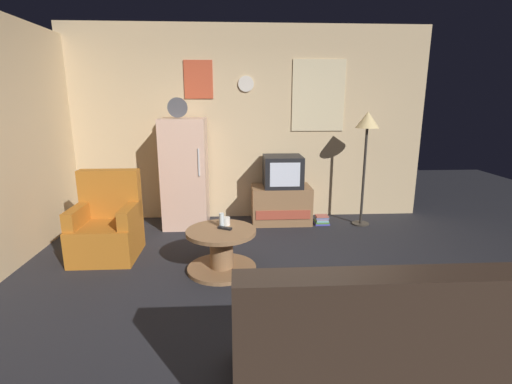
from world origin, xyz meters
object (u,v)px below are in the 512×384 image
Objects in this scene: armchair at (107,227)px; mug_ceramic_white at (226,221)px; remote_control at (225,228)px; tv_stand at (281,204)px; wine_glass at (222,220)px; couch at (379,352)px; coffee_table at (222,250)px; standing_lamp at (367,129)px; crt_tv at (283,171)px; book_stack at (322,220)px; fridge at (185,173)px.

mug_ceramic_white is at bearing -13.69° from armchair.
tv_stand is at bearing 91.21° from remote_control.
couch is (0.98, -1.88, -0.21)m from wine_glass.
tv_stand is at bearing 62.56° from coffee_table.
standing_lamp reaches higher than tv_stand.
book_stack is (0.56, -0.13, -0.69)m from crt_tv.
couch reaches higher than coffee_table.
coffee_table reaches higher than book_stack.
tv_stand is 3.35m from couch.
wine_glass is 0.07m from mug_ceramic_white.
fridge is at bearing 113.51° from mug_ceramic_white.
mug_ceramic_white is at bearing -136.06° from book_stack.
fridge is 1.37m from crt_tv.
book_stack is (0.58, -0.13, -0.21)m from tv_stand.
armchair reaches higher than couch.
tv_stand is 0.49× the size of couch.
crt_tv is at bearing 62.07° from coffee_table.
couch reaches higher than remote_control.
fridge is 2.56m from standing_lamp.
armchair is at bearing 135.35° from couch.
book_stack is (-0.56, 0.04, -1.30)m from standing_lamp.
couch is at bearing -44.65° from armchair.
tv_stand reaches higher than coffee_table.
fridge is 11.80× the size of wine_glass.
coffee_table is (0.54, -1.51, -0.53)m from fridge.
wine_glass is at bearing 117.45° from couch.
wine_glass is 2.13m from couch.
fridge reaches higher than coffee_table.
armchair reaches higher than coffee_table.
mug_ceramic_white reaches higher than remote_control.
crt_tv is at bearing 92.66° from couch.
crt_tv is 1.84m from coffee_table.
book_stack is (1.92, -0.08, -0.70)m from fridge.
wine_glass is at bearing -136.06° from book_stack.
fridge is 2.46× the size of coffee_table.
fridge is at bearing 139.10° from remote_control.
couch is at bearing -64.29° from mug_ceramic_white.
remote_control is at bearing 28.33° from coffee_table.
armchair is at bearing -152.82° from tv_stand.
coffee_table is 0.42× the size of couch.
standing_lamp reaches higher than mug_ceramic_white.
book_stack is at bearing 43.94° from mug_ceramic_white.
fridge is at bearing 53.56° from armchair.
mug_ceramic_white is at bearing -118.11° from tv_stand.
tv_stand reaches higher than remote_control.
fridge is 1.51m from mug_ceramic_white.
tv_stand is at bearing 27.18° from armchair.
remote_control is (0.03, -0.07, -0.06)m from wine_glass.
couch is at bearing -34.57° from remote_control.
fridge is 1.44m from tv_stand.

